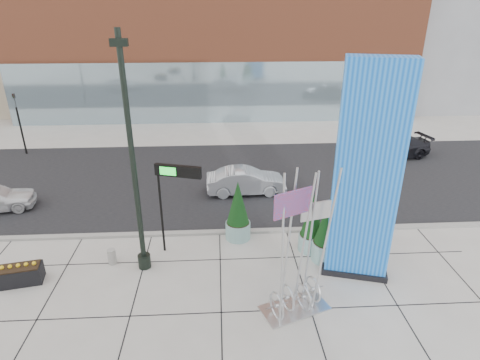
{
  "coord_description": "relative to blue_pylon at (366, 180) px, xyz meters",
  "views": [
    {
      "loc": [
        1.03,
        -11.39,
        9.45
      ],
      "look_at": [
        1.8,
        2.0,
        3.48
      ],
      "focal_mm": 30.0,
      "sensor_mm": 36.0,
      "label": 1
    }
  ],
  "objects": [
    {
      "name": "ground",
      "position": [
        -6.09,
        -0.96,
        -3.84
      ],
      "size": [
        160.0,
        160.0,
        0.0
      ],
      "primitive_type": "plane",
      "color": "#9E9991",
      "rests_on": "ground"
    },
    {
      "name": "street_asphalt",
      "position": [
        -6.09,
        9.04,
        -3.83
      ],
      "size": [
        80.0,
        12.0,
        0.02
      ],
      "primitive_type": "cube",
      "color": "black",
      "rests_on": "ground"
    },
    {
      "name": "curb_edge",
      "position": [
        -6.09,
        3.04,
        -3.78
      ],
      "size": [
        80.0,
        0.3,
        0.12
      ],
      "primitive_type": "cube",
      "color": "gray",
      "rests_on": "ground"
    },
    {
      "name": "tower_podium",
      "position": [
        -5.09,
        26.04,
        1.66
      ],
      "size": [
        34.0,
        10.0,
        11.0
      ],
      "primitive_type": "cube",
      "color": "brown",
      "rests_on": "ground"
    },
    {
      "name": "tower_glass_front",
      "position": [
        -5.09,
        21.24,
        -1.34
      ],
      "size": [
        34.0,
        0.6,
        5.0
      ],
      "primitive_type": "cube",
      "color": "#8CA5B2",
      "rests_on": "ground"
    },
    {
      "name": "building_grey_parking",
      "position": [
        19.91,
        31.04,
        5.16
      ],
      "size": [
        20.0,
        18.0,
        18.0
      ],
      "primitive_type": "cube",
      "color": "slate",
      "rests_on": "ground"
    },
    {
      "name": "blue_pylon",
      "position": [
        0.0,
        0.0,
        0.0
      ],
      "size": [
        2.58,
        1.67,
        7.95
      ],
      "rotation": [
        0.0,
        0.0,
        -0.27
      ],
      "color": "blue",
      "rests_on": "ground"
    },
    {
      "name": "lamp_post",
      "position": [
        -8.02,
        0.72,
        -0.26
      ],
      "size": [
        0.56,
        0.48,
        8.76
      ],
      "rotation": [
        0.0,
        0.0,
        0.05
      ],
      "color": "black",
      "rests_on": "ground"
    },
    {
      "name": "public_art_sculpture",
      "position": [
        -2.61,
        -1.92,
        -2.51
      ],
      "size": [
        2.48,
        1.84,
        5.07
      ],
      "rotation": [
        0.0,
        0.0,
        0.37
      ],
      "color": "silver",
      "rests_on": "ground"
    },
    {
      "name": "concrete_bollard",
      "position": [
        -9.33,
        1.04,
        -3.53
      ],
      "size": [
        0.32,
        0.32,
        0.62
      ],
      "primitive_type": "cylinder",
      "color": "gray",
      "rests_on": "ground"
    },
    {
      "name": "overhead_street_sign",
      "position": [
        -6.73,
        1.83,
        -0.51
      ],
      "size": [
        1.8,
        0.67,
        3.88
      ],
      "rotation": [
        0.0,
        0.0,
        -0.28
      ],
      "color": "black",
      "rests_on": "ground"
    },
    {
      "name": "round_planter_east",
      "position": [
        -1.34,
        1.55,
        -2.62
      ],
      "size": [
        1.03,
        1.03,
        2.57
      ],
      "color": "#7EAAA7",
      "rests_on": "ground"
    },
    {
      "name": "round_planter_mid",
      "position": [
        -0.89,
        0.84,
        -2.51
      ],
      "size": [
        1.13,
        1.13,
        2.82
      ],
      "color": "#7EAAA7",
      "rests_on": "ground"
    },
    {
      "name": "round_planter_west",
      "position": [
        -4.29,
        2.64,
        -2.57
      ],
      "size": [
        1.08,
        1.08,
        2.7
      ],
      "color": "#7EAAA7",
      "rests_on": "ground"
    },
    {
      "name": "box_planter_north",
      "position": [
        -12.39,
        0.04,
        -3.47
      ],
      "size": [
        1.6,
        1.01,
        0.82
      ],
      "rotation": [
        0.0,
        0.0,
        0.19
      ],
      "color": "black",
      "rests_on": "ground"
    },
    {
      "name": "car_silver_mid",
      "position": [
        -3.64,
        7.09,
        -3.15
      ],
      "size": [
        4.24,
        1.62,
        1.38
      ],
      "primitive_type": "imported",
      "rotation": [
        0.0,
        0.0,
        1.61
      ],
      "color": "#B0B1B8",
      "rests_on": "ground"
    },
    {
      "name": "car_dark_east",
      "position": [
        6.46,
        11.92,
        -3.14
      ],
      "size": [
        5.16,
        2.99,
        1.4
      ],
      "primitive_type": "imported",
      "rotation": [
        0.0,
        0.0,
        -1.35
      ],
      "color": "black",
      "rests_on": "ground"
    },
    {
      "name": "traffic_signal",
      "position": [
        -18.09,
        14.04,
        -1.54
      ],
      "size": [
        0.15,
        0.18,
        4.1
      ],
      "color": "black",
      "rests_on": "ground"
    }
  ]
}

